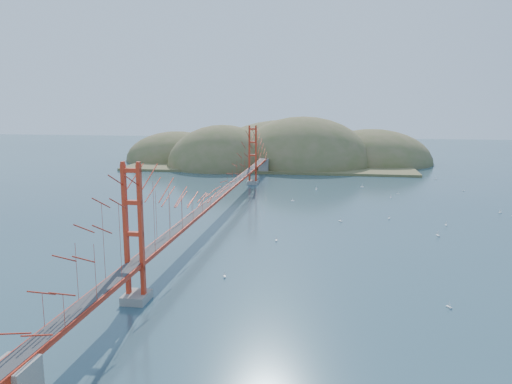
# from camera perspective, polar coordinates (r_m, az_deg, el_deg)

# --- Properties ---
(ground) EXTENTS (320.00, 320.00, 0.00)m
(ground) POSITION_cam_1_polar(r_m,az_deg,el_deg) (70.90, -4.29, -3.04)
(ground) COLOR #2C4958
(ground) RESTS_ON ground
(bridge) EXTENTS (2.20, 94.40, 12.00)m
(bridge) POSITION_cam_1_polar(r_m,az_deg,el_deg) (69.79, -4.33, 2.60)
(bridge) COLOR gray
(bridge) RESTS_ON ground
(far_headlands) EXTENTS (84.00, 58.00, 25.00)m
(far_headlands) POSITION_cam_1_polar(r_m,az_deg,el_deg) (137.31, 3.13, 3.50)
(far_headlands) COLOR brown
(far_headlands) RESTS_ON ground
(sailboat_15) EXTENTS (0.39, 0.49, 0.58)m
(sailboat_15) POSITION_cam_1_polar(r_m,az_deg,el_deg) (88.79, 15.16, -0.55)
(sailboat_15) COLOR white
(sailboat_15) RESTS_ON ground
(sailboat_3) EXTENTS (0.53, 0.53, 0.59)m
(sailboat_3) POSITION_cam_1_polar(r_m,az_deg,el_deg) (83.13, 4.22, -0.94)
(sailboat_3) COLOR white
(sailboat_3) RESTS_ON ground
(sailboat_16) EXTENTS (0.64, 0.64, 0.67)m
(sailboat_16) POSITION_cam_1_polar(r_m,az_deg,el_deg) (69.83, 9.63, -3.24)
(sailboat_16) COLOR white
(sailboat_16) RESTS_ON ground
(sailboat_4) EXTENTS (0.53, 0.59, 0.67)m
(sailboat_4) POSITION_cam_1_polar(r_m,az_deg,el_deg) (71.35, 20.89, -3.50)
(sailboat_4) COLOR white
(sailboat_4) RESTS_ON ground
(sailboat_6) EXTENTS (0.57, 0.57, 0.61)m
(sailboat_6) POSITION_cam_1_polar(r_m,az_deg,el_deg) (44.03, 21.19, -12.06)
(sailboat_6) COLOR white
(sailboat_6) RESTS_ON ground
(sailboat_10) EXTENTS (0.56, 0.56, 0.63)m
(sailboat_10) POSITION_cam_1_polar(r_m,az_deg,el_deg) (47.84, -3.59, -9.53)
(sailboat_10) COLOR white
(sailboat_10) RESTS_ON ground
(sailboat_17) EXTENTS (0.49, 0.40, 0.57)m
(sailboat_17) POSITION_cam_1_polar(r_m,az_deg,el_deg) (99.44, 22.62, 0.15)
(sailboat_17) COLOR white
(sailboat_17) RESTS_ON ground
(sailboat_7) EXTENTS (0.48, 0.38, 0.56)m
(sailboat_7) POSITION_cam_1_polar(r_m,az_deg,el_deg) (92.43, 15.92, -0.17)
(sailboat_7) COLOR white
(sailboat_7) RESTS_ON ground
(sailboat_12) EXTENTS (0.57, 0.51, 0.65)m
(sailboat_12) POSITION_cam_1_polar(r_m,az_deg,el_deg) (98.26, 12.03, 0.62)
(sailboat_12) COLOR white
(sailboat_12) RESTS_ON ground
(sailboat_14) EXTENTS (0.53, 0.53, 0.59)m
(sailboat_14) POSITION_cam_1_polar(r_m,az_deg,el_deg) (72.94, 14.96, -2.88)
(sailboat_14) COLOR white
(sailboat_14) RESTS_ON ground
(sailboat_9) EXTENTS (0.65, 0.65, 0.68)m
(sailboat_9) POSITION_cam_1_polar(r_m,az_deg,el_deg) (82.50, 26.14, -2.07)
(sailboat_9) COLOR white
(sailboat_9) RESTS_ON ground
(sailboat_1) EXTENTS (0.63, 0.67, 0.75)m
(sailboat_1) POSITION_cam_1_polar(r_m,az_deg,el_deg) (65.56, 20.08, -4.63)
(sailboat_1) COLOR white
(sailboat_1) RESTS_ON ground
(sailboat_0) EXTENTS (0.47, 0.57, 0.66)m
(sailboat_0) POSITION_cam_1_polar(r_m,az_deg,el_deg) (59.55, 2.34, -5.49)
(sailboat_0) COLOR white
(sailboat_0) RESTS_ON ground
(sailboat_extra_0) EXTENTS (0.60, 0.60, 0.63)m
(sailboat_extra_0) POSITION_cam_1_polar(r_m,az_deg,el_deg) (112.42, 19.86, 1.44)
(sailboat_extra_0) COLOR white
(sailboat_extra_0) RESTS_ON ground
(sailboat_extra_1) EXTENTS (0.49, 0.57, 0.66)m
(sailboat_extra_1) POSITION_cam_1_polar(r_m,az_deg,el_deg) (93.99, 6.91, 0.34)
(sailboat_extra_1) COLOR white
(sailboat_extra_1) RESTS_ON ground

